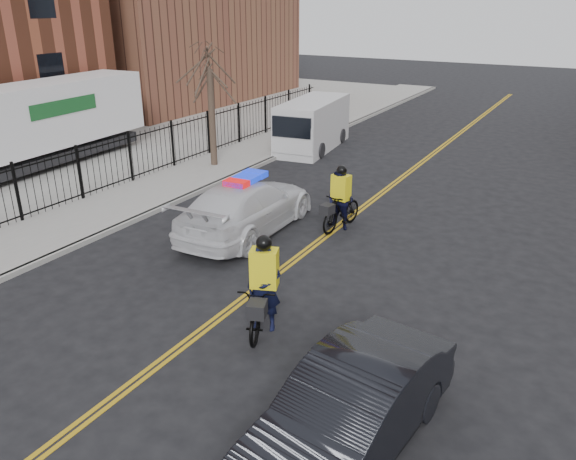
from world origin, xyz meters
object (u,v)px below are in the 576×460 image
(police_cruiser, at_px, (247,206))
(cargo_van, at_px, (312,126))
(dark_sedan, at_px, (350,411))
(semi_trailer, at_px, (29,123))
(cyclist_near, at_px, (265,297))
(cyclist_far, at_px, (340,204))

(police_cruiser, height_order, cargo_van, cargo_van)
(police_cruiser, relative_size, dark_sedan, 1.23)
(cargo_van, height_order, semi_trailer, semi_trailer)
(police_cruiser, bearing_deg, cyclist_near, 124.76)
(dark_sedan, xyz_separation_m, cyclist_near, (-3.10, 2.45, -0.01))
(semi_trailer, relative_size, cyclist_near, 4.82)
(cargo_van, distance_m, cyclist_far, 10.37)
(cyclist_near, xyz_separation_m, cyclist_far, (-1.05, 6.18, 0.05))
(semi_trailer, distance_m, cyclist_far, 14.15)
(cargo_van, height_order, cyclist_near, cargo_van)
(dark_sedan, bearing_deg, cyclist_near, 148.17)
(cargo_van, bearing_deg, police_cruiser, -80.55)
(police_cruiser, xyz_separation_m, cyclist_far, (2.42, 1.66, -0.02))
(dark_sedan, relative_size, semi_trailer, 0.41)
(dark_sedan, distance_m, cyclist_far, 9.57)
(cargo_van, bearing_deg, cyclist_far, -64.88)
(dark_sedan, distance_m, semi_trailer, 20.05)
(semi_trailer, bearing_deg, cyclist_near, -24.38)
(police_cruiser, bearing_deg, cargo_van, -75.96)
(dark_sedan, height_order, cyclist_near, cyclist_near)
(cyclist_near, height_order, cyclist_far, cyclist_near)
(police_cruiser, distance_m, semi_trailer, 11.80)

